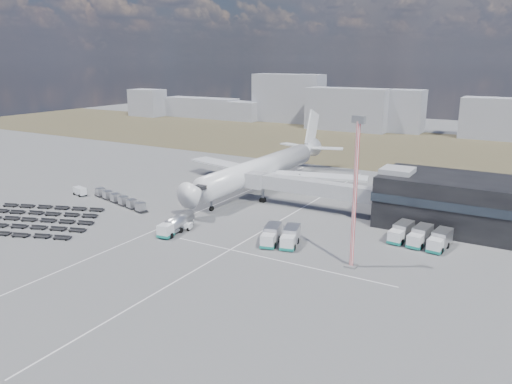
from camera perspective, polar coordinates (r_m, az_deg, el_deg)
The scene contains 16 objects.
ground at distance 101.64m, azimuth -8.04°, elevation -3.43°, with size 420.00×420.00×0.00m, color #565659.
grass_strip at distance 197.38m, azimuth 12.20°, elevation 5.36°, with size 420.00×90.00×0.01m, color #463E2A.
lane_markings at distance 98.49m, azimuth -2.47°, elevation -3.89°, with size 47.12×110.00×0.01m.
terminal at distance 103.39m, azimuth 22.25°, elevation -1.07°, with size 30.40×16.40×11.00m.
jet_bridge at distance 108.84m, azimuth 5.20°, elevation 0.67°, with size 30.30×3.80×7.05m.
airliner at distance 126.23m, azimuth 1.01°, elevation 2.83°, with size 51.59×64.53×17.62m.
skyline at distance 235.83m, azimuth 15.08°, elevation 8.78°, with size 304.99×27.22×24.36m.
fuel_tanker at distance 95.87m, azimuth -9.11°, elevation -3.63°, with size 3.57×9.88×3.12m.
pushback_tug at distance 97.17m, azimuth -8.19°, elevation -3.89°, with size 2.88×1.62×1.34m, color silver.
utility_van at distance 127.08m, azimuth -19.48°, elevation 0.06°, with size 3.72×1.68×2.03m, color silver.
catering_truck at distance 125.55m, azimuth 6.39°, elevation 0.84°, with size 2.54×5.89×2.68m.
service_trucks_near at distance 88.58m, azimuth 2.86°, elevation -5.03°, with size 7.59×8.42×2.87m.
service_trucks_far at distance 93.07m, azimuth 18.23°, elevation -4.80°, with size 10.14×8.13×2.86m.
uld_row at distance 117.02m, azimuth -15.36°, elevation -0.80°, with size 20.20×6.82×1.85m.
baggage_dollies at distance 111.07m, azimuth -24.56°, elevation -2.88°, with size 31.62×26.98×0.74m.
floodlight_mast at distance 77.38m, azimuth 11.22°, elevation -0.23°, with size 2.27×1.84×23.79m.
Camera 1 is at (60.60, -75.13, 31.84)m, focal length 35.00 mm.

